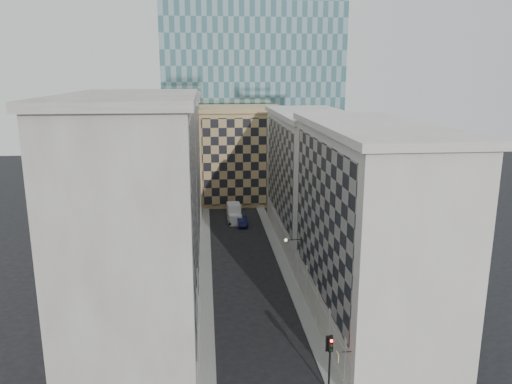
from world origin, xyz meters
TOP-DOWN VIEW (x-y plane):
  - sidewalk_west at (-5.25, 30.00)m, footprint 1.50×100.00m
  - sidewalk_east at (5.25, 30.00)m, footprint 1.50×100.00m
  - bldg_left_a at (-10.88, 11.00)m, footprint 10.80×22.80m
  - bldg_left_b at (-10.88, 33.00)m, footprint 10.80×22.80m
  - bldg_left_c at (-10.88, 55.00)m, footprint 10.80×22.80m
  - bldg_right_a at (10.88, 15.00)m, footprint 10.80×26.80m
  - bldg_right_b at (10.89, 42.00)m, footprint 10.80×28.80m
  - tan_block at (2.00, 67.90)m, footprint 16.80×14.80m
  - church_tower at (0.00, 82.00)m, footprint 7.20×7.20m
  - flagpoles_left at (-5.90, 6.00)m, footprint 0.10×6.33m
  - bracket_lamp at (4.38, 24.00)m, footprint 1.98×0.36m
  - traffic_light at (4.55, 3.97)m, footprint 0.61×0.57m
  - box_truck at (-0.22, 52.60)m, footprint 2.42×5.53m
  - dark_car at (0.94, 49.96)m, footprint 1.71×4.66m
  - shop_sign at (4.97, 3.00)m, footprint 1.13×0.68m

SIDE VIEW (x-z plane):
  - sidewalk_west at x=-5.25m, z-range 0.00..0.15m
  - sidewalk_east at x=5.25m, z-range 0.00..0.15m
  - dark_car at x=0.94m, z-range 0.00..1.52m
  - box_truck at x=-0.22m, z-range -0.19..2.80m
  - traffic_light at x=4.55m, z-range 1.20..6.07m
  - shop_sign at x=4.97m, z-range 3.46..4.22m
  - bracket_lamp at x=4.38m, z-range 6.02..6.38m
  - flagpoles_left at x=-5.90m, z-range 6.83..9.17m
  - tan_block at x=2.00m, z-range 0.04..18.84m
  - bldg_right_b at x=10.89m, z-range 0.00..19.70m
  - bldg_right_a at x=10.88m, z-range -0.03..20.67m
  - bldg_left_c at x=-10.88m, z-range -0.02..21.68m
  - bldg_left_b at x=-10.88m, z-range -0.03..22.67m
  - bldg_left_a at x=-10.88m, z-range -0.03..23.67m
  - church_tower at x=0.00m, z-range 1.20..52.70m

